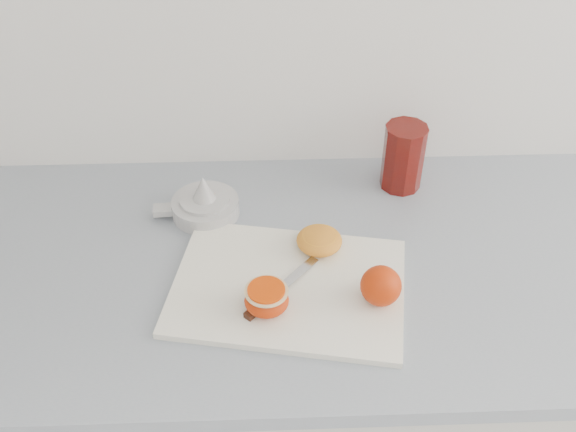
{
  "coord_description": "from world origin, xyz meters",
  "views": [
    {
      "loc": [
        -0.26,
        0.88,
        1.67
      ],
      "look_at": [
        -0.23,
        1.73,
        0.96
      ],
      "focal_mm": 40.0,
      "sensor_mm": 36.0,
      "label": 1
    }
  ],
  "objects_px": {
    "counter": "(307,403)",
    "citrus_juicer": "(204,204)",
    "half_orange": "(267,299)",
    "cutting_board": "(288,287)",
    "red_tumbler": "(403,159)"
  },
  "relations": [
    {
      "from": "citrus_juicer",
      "to": "red_tumbler",
      "type": "height_order",
      "value": "red_tumbler"
    },
    {
      "from": "counter",
      "to": "citrus_juicer",
      "type": "bearing_deg",
      "value": 147.15
    },
    {
      "from": "counter",
      "to": "citrus_juicer",
      "type": "height_order",
      "value": "citrus_juicer"
    },
    {
      "from": "counter",
      "to": "citrus_juicer",
      "type": "xyz_separation_m",
      "value": [
        -0.2,
        0.13,
        0.47
      ]
    },
    {
      "from": "counter",
      "to": "red_tumbler",
      "type": "relative_size",
      "value": 17.32
    },
    {
      "from": "cutting_board",
      "to": "red_tumbler",
      "type": "height_order",
      "value": "red_tumbler"
    },
    {
      "from": "citrus_juicer",
      "to": "cutting_board",
      "type": "bearing_deg",
      "value": -53.36
    },
    {
      "from": "counter",
      "to": "half_orange",
      "type": "xyz_separation_m",
      "value": [
        -0.08,
        -0.13,
        0.48
      ]
    },
    {
      "from": "counter",
      "to": "red_tumbler",
      "type": "distance_m",
      "value": 0.58
    },
    {
      "from": "cutting_board",
      "to": "red_tumbler",
      "type": "bearing_deg",
      "value": 50.04
    },
    {
      "from": "cutting_board",
      "to": "citrus_juicer",
      "type": "bearing_deg",
      "value": 126.64
    },
    {
      "from": "half_orange",
      "to": "cutting_board",
      "type": "bearing_deg",
      "value": 55.35
    },
    {
      "from": "cutting_board",
      "to": "red_tumbler",
      "type": "distance_m",
      "value": 0.37
    },
    {
      "from": "half_orange",
      "to": "citrus_juicer",
      "type": "relative_size",
      "value": 0.44
    },
    {
      "from": "cutting_board",
      "to": "counter",
      "type": "bearing_deg",
      "value": 59.16
    }
  ]
}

